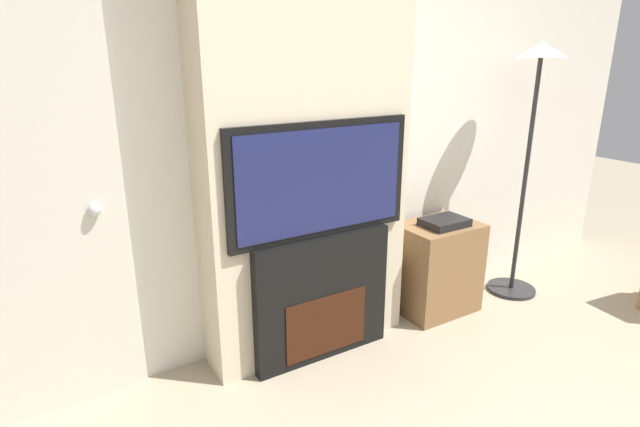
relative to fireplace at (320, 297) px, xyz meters
name	(u,v)px	position (x,y,z in m)	size (l,w,h in m)	color
wall_back	(290,111)	(0.00, 0.32, 0.99)	(6.00, 0.06, 2.70)	silver
chimney_breast	(306,114)	(0.00, 0.14, 0.99)	(1.18, 0.29, 2.70)	beige
fireplace	(320,297)	(0.00, 0.00, 0.00)	(0.82, 0.15, 0.72)	black
television	(320,180)	(0.00, 0.00, 0.67)	(1.05, 0.07, 0.61)	black
floor_lamp	(533,119)	(1.61, -0.04, 0.88)	(0.34, 0.34, 1.73)	#262628
media_stand	(437,266)	(0.93, 0.05, -0.05)	(0.51, 0.37, 0.65)	brown
entry_door	(8,210)	(-1.38, 0.26, 0.66)	(0.94, 0.09, 2.04)	beige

